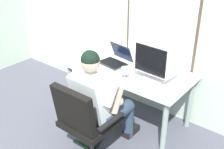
{
  "coord_description": "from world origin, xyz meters",
  "views": [
    {
      "loc": [
        1.63,
        -0.96,
        2.21
      ],
      "look_at": [
        -0.08,
        1.18,
        0.81
      ],
      "focal_mm": 44.95,
      "sensor_mm": 36.0,
      "label": 1
    }
  ],
  "objects_px": {
    "office_chair": "(83,118)",
    "person_seated": "(100,98)",
    "desk_speaker": "(143,60)",
    "laptop": "(117,58)",
    "desk": "(128,75)",
    "coffee_mug": "(89,61)",
    "crt_monitor": "(158,57)",
    "wine_glass": "(125,71)"
  },
  "relations": [
    {
      "from": "crt_monitor",
      "to": "coffee_mug",
      "type": "distance_m",
      "value": 0.9
    },
    {
      "from": "wine_glass",
      "to": "coffee_mug",
      "type": "distance_m",
      "value": 0.57
    },
    {
      "from": "office_chair",
      "to": "person_seated",
      "type": "height_order",
      "value": "person_seated"
    },
    {
      "from": "person_seated",
      "to": "desk_speaker",
      "type": "bearing_deg",
      "value": 89.06
    },
    {
      "from": "person_seated",
      "to": "desk_speaker",
      "type": "xyz_separation_m",
      "value": [
        0.01,
        0.81,
        0.17
      ]
    },
    {
      "from": "laptop",
      "to": "coffee_mug",
      "type": "bearing_deg",
      "value": -130.55
    },
    {
      "from": "desk",
      "to": "coffee_mug",
      "type": "height_order",
      "value": "coffee_mug"
    },
    {
      "from": "laptop",
      "to": "crt_monitor",
      "type": "bearing_deg",
      "value": -5.15
    },
    {
      "from": "desk_speaker",
      "to": "coffee_mug",
      "type": "xyz_separation_m",
      "value": [
        -0.56,
        -0.38,
        -0.04
      ]
    },
    {
      "from": "wine_glass",
      "to": "desk_speaker",
      "type": "xyz_separation_m",
      "value": [
        -0.01,
        0.39,
        -0.0
      ]
    },
    {
      "from": "office_chair",
      "to": "desk_speaker",
      "type": "xyz_separation_m",
      "value": [
        0.01,
        1.07,
        0.28
      ]
    },
    {
      "from": "desk",
      "to": "laptop",
      "type": "bearing_deg",
      "value": 165.31
    },
    {
      "from": "wine_glass",
      "to": "desk",
      "type": "bearing_deg",
      "value": 116.36
    },
    {
      "from": "desk",
      "to": "person_seated",
      "type": "xyz_separation_m",
      "value": [
        0.08,
        -0.63,
        0.0
      ]
    },
    {
      "from": "coffee_mug",
      "to": "laptop",
      "type": "bearing_deg",
      "value": 49.45
    },
    {
      "from": "desk",
      "to": "coffee_mug",
      "type": "bearing_deg",
      "value": -155.64
    },
    {
      "from": "desk_speaker",
      "to": "laptop",
      "type": "bearing_deg",
      "value": -160.38
    },
    {
      "from": "crt_monitor",
      "to": "wine_glass",
      "type": "bearing_deg",
      "value": -141.85
    },
    {
      "from": "office_chair",
      "to": "coffee_mug",
      "type": "height_order",
      "value": "office_chair"
    },
    {
      "from": "desk_speaker",
      "to": "coffee_mug",
      "type": "bearing_deg",
      "value": -145.36
    },
    {
      "from": "person_seated",
      "to": "wine_glass",
      "type": "relative_size",
      "value": 9.54
    },
    {
      "from": "coffee_mug",
      "to": "office_chair",
      "type": "bearing_deg",
      "value": -51.61
    },
    {
      "from": "crt_monitor",
      "to": "laptop",
      "type": "relative_size",
      "value": 1.17
    },
    {
      "from": "crt_monitor",
      "to": "laptop",
      "type": "distance_m",
      "value": 0.65
    },
    {
      "from": "person_seated",
      "to": "laptop",
      "type": "xyz_separation_m",
      "value": [
        -0.31,
        0.69,
        0.15
      ]
    },
    {
      "from": "laptop",
      "to": "wine_glass",
      "type": "height_order",
      "value": "laptop"
    },
    {
      "from": "laptop",
      "to": "desk_speaker",
      "type": "height_order",
      "value": "laptop"
    },
    {
      "from": "office_chair",
      "to": "wine_glass",
      "type": "bearing_deg",
      "value": 88.04
    },
    {
      "from": "crt_monitor",
      "to": "coffee_mug",
      "type": "xyz_separation_m",
      "value": [
        -0.85,
        -0.21,
        -0.22
      ]
    },
    {
      "from": "crt_monitor",
      "to": "coffee_mug",
      "type": "bearing_deg",
      "value": -165.98
    },
    {
      "from": "laptop",
      "to": "desk_speaker",
      "type": "distance_m",
      "value": 0.35
    },
    {
      "from": "wine_glass",
      "to": "laptop",
      "type": "bearing_deg",
      "value": 140.53
    },
    {
      "from": "desk_speaker",
      "to": "desk",
      "type": "bearing_deg",
      "value": -119.0
    },
    {
      "from": "crt_monitor",
      "to": "desk_speaker",
      "type": "bearing_deg",
      "value": 149.43
    },
    {
      "from": "desk",
      "to": "crt_monitor",
      "type": "height_order",
      "value": "crt_monitor"
    },
    {
      "from": "wine_glass",
      "to": "desk_speaker",
      "type": "height_order",
      "value": "desk_speaker"
    },
    {
      "from": "office_chair",
      "to": "crt_monitor",
      "type": "relative_size",
      "value": 2.03
    },
    {
      "from": "coffee_mug",
      "to": "wine_glass",
      "type": "bearing_deg",
      "value": -1.01
    },
    {
      "from": "desk_speaker",
      "to": "wine_glass",
      "type": "bearing_deg",
      "value": -88.59
    },
    {
      "from": "office_chair",
      "to": "person_seated",
      "type": "xyz_separation_m",
      "value": [
        0.0,
        0.26,
        0.11
      ]
    },
    {
      "from": "desk",
      "to": "desk_speaker",
      "type": "distance_m",
      "value": 0.26
    },
    {
      "from": "desk",
      "to": "person_seated",
      "type": "bearing_deg",
      "value": -82.34
    }
  ]
}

